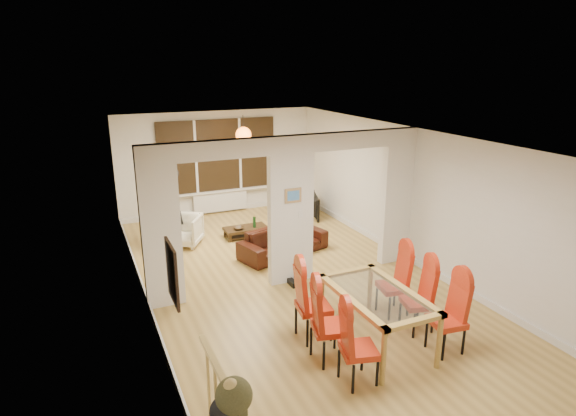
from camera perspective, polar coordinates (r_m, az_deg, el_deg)
floor at (r=8.73m, az=0.31°, el=-8.52°), size 5.00×9.00×0.01m
room_walls at (r=8.26m, az=0.32°, el=-0.35°), size 5.00×9.00×2.60m
divider_wall at (r=8.26m, az=0.32°, el=-0.35°), size 5.00×0.18×2.60m
bay_window_blinds at (r=12.28m, az=-8.29°, el=6.20°), size 3.00×0.08×1.80m
radiator at (r=12.51m, az=-8.01°, el=0.76°), size 1.40×0.08×0.50m
pendant_light at (r=11.18m, az=-5.30°, el=8.63°), size 0.36×0.36×0.36m
stair_newel at (r=5.21m, az=-8.37°, el=-21.25°), size 0.40×1.20×1.10m
wall_poster at (r=5.30m, az=-13.57°, el=-7.55°), size 0.04×0.52×0.67m
pillar_photo at (r=8.08m, az=0.61°, el=1.49°), size 0.30×0.03×0.25m
dining_table at (r=6.86m, az=10.36°, el=-12.72°), size 0.94×1.67×0.78m
dining_chair_la at (r=6.04m, az=8.41°, el=-15.66°), size 0.51×0.51×1.04m
dining_chair_lb at (r=6.38m, az=5.02°, el=-13.27°), size 0.54×0.54×1.10m
dining_chair_lc at (r=6.82m, az=3.07°, el=-10.99°), size 0.52×0.52×1.13m
dining_chair_ra at (r=6.87m, az=18.33°, el=-12.05°), size 0.47×0.47×1.05m
dining_chair_rb at (r=7.25m, az=15.13°, el=-10.27°), size 0.49×0.49×1.02m
dining_chair_rc at (r=7.60m, az=12.37°, el=-8.63°), size 0.49×0.49×1.05m
sofa at (r=9.76m, az=-0.55°, el=-3.96°), size 1.99×1.22×0.54m
armchair at (r=10.45m, az=-12.31°, el=-2.60°), size 0.97×0.97×0.65m
person at (r=10.47m, az=-13.55°, el=0.13°), size 0.61×0.42×1.62m
television at (r=12.09m, az=2.81°, el=0.28°), size 0.99×0.45×0.58m
coffee_table at (r=10.80m, az=-5.03°, el=-2.85°), size 1.02×0.66×0.22m
bottle at (r=10.70m, az=-4.01°, el=-1.64°), size 0.07×0.07×0.26m
bowl at (r=10.64m, az=-5.84°, el=-2.40°), size 0.22×0.22×0.05m
shoes at (r=8.53m, az=0.94°, el=-8.80°), size 0.23×0.25×0.10m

